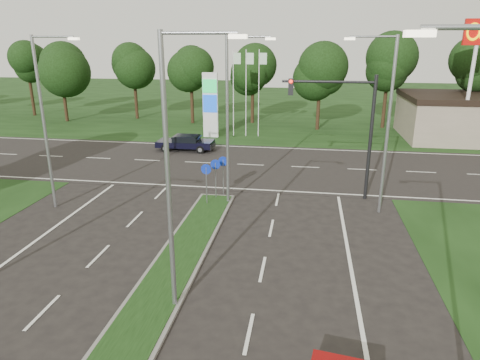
# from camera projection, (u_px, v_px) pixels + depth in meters

# --- Properties ---
(verge_far) EXTENTS (160.00, 50.00, 0.02)m
(verge_far) POSITION_uv_depth(u_px,v_px,m) (272.00, 106.00, 60.82)
(verge_far) COLOR black
(verge_far) RESTS_ON ground
(cross_road) EXTENTS (160.00, 12.00, 0.02)m
(cross_road) POSITION_uv_depth(u_px,v_px,m) (237.00, 164.00, 31.69)
(cross_road) COLOR black
(cross_road) RESTS_ON ground
(median_kerb) EXTENTS (2.00, 26.00, 0.12)m
(median_kerb) POSITION_uv_depth(u_px,v_px,m) (130.00, 341.00, 12.88)
(median_kerb) COLOR slate
(median_kerb) RESTS_ON ground
(streetlight_median_near) EXTENTS (2.53, 0.22, 9.00)m
(streetlight_median_near) POSITION_uv_depth(u_px,v_px,m) (174.00, 165.00, 13.07)
(streetlight_median_near) COLOR gray
(streetlight_median_near) RESTS_ON ground
(streetlight_median_far) EXTENTS (2.53, 0.22, 9.00)m
(streetlight_median_far) POSITION_uv_depth(u_px,v_px,m) (231.00, 113.00, 22.46)
(streetlight_median_far) COLOR gray
(streetlight_median_far) RESTS_ON ground
(streetlight_left_far) EXTENTS (2.53, 0.22, 9.00)m
(streetlight_left_far) POSITION_uv_depth(u_px,v_px,m) (46.00, 115.00, 21.96)
(streetlight_left_far) COLOR gray
(streetlight_left_far) RESTS_ON ground
(streetlight_right_far) EXTENTS (2.53, 0.22, 9.00)m
(streetlight_right_far) POSITION_uv_depth(u_px,v_px,m) (385.00, 117.00, 21.30)
(streetlight_right_far) COLOR gray
(streetlight_right_far) RESTS_ON ground
(traffic_signal) EXTENTS (5.10, 0.42, 7.00)m
(traffic_signal) POSITION_uv_depth(u_px,v_px,m) (348.00, 118.00, 23.55)
(traffic_signal) COLOR black
(traffic_signal) RESTS_ON ground
(median_signs) EXTENTS (1.16, 1.76, 2.38)m
(median_signs) POSITION_uv_depth(u_px,v_px,m) (215.00, 172.00, 24.02)
(median_signs) COLOR gray
(median_signs) RESTS_ON ground
(gas_pylon) EXTENTS (5.80, 1.26, 8.00)m
(gas_pylon) POSITION_uv_depth(u_px,v_px,m) (213.00, 103.00, 39.77)
(gas_pylon) COLOR silver
(gas_pylon) RESTS_ON ground
(mcdonalds_sign) EXTENTS (2.20, 0.47, 10.40)m
(mcdonalds_sign) POSITION_uv_depth(u_px,v_px,m) (476.00, 51.00, 34.05)
(mcdonalds_sign) COLOR silver
(mcdonalds_sign) RESTS_ON ground
(treeline_far) EXTENTS (6.00, 6.00, 9.90)m
(treeline_far) POSITION_uv_depth(u_px,v_px,m) (263.00, 60.00, 44.54)
(treeline_far) COLOR black
(treeline_far) RESTS_ON ground
(navy_sedan) EXTENTS (4.66, 1.99, 1.28)m
(navy_sedan) POSITION_uv_depth(u_px,v_px,m) (186.00, 142.00, 35.53)
(navy_sedan) COLOR black
(navy_sedan) RESTS_ON ground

